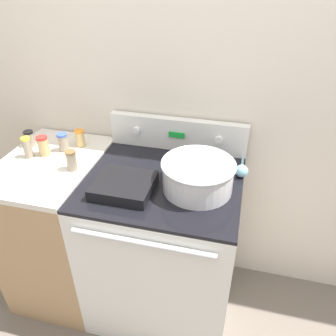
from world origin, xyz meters
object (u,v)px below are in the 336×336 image
(casserole_dish, at_px, (124,185))
(spice_jar_orange_cap, at_px, (80,138))
(spice_jar_black_cap, at_px, (30,139))
(spice_jar_blue_cap, at_px, (63,142))
(spice_jar_yellow_cap, at_px, (27,147))
(ladle, at_px, (242,169))
(mixing_bowl, at_px, (198,174))
(spice_jar_brown_cap, at_px, (72,160))
(spice_jar_red_cap, at_px, (43,146))

(casserole_dish, bearing_deg, spice_jar_orange_cap, 139.37)
(spice_jar_orange_cap, height_order, spice_jar_black_cap, spice_jar_orange_cap)
(spice_jar_blue_cap, distance_m, spice_jar_yellow_cap, 0.19)
(spice_jar_orange_cap, bearing_deg, ladle, -3.54)
(casserole_dish, distance_m, spice_jar_yellow_cap, 0.63)
(mixing_bowl, bearing_deg, spice_jar_black_cap, 170.78)
(spice_jar_brown_cap, xyz_separation_m, spice_jar_black_cap, (-0.36, 0.17, -0.01))
(mixing_bowl, xyz_separation_m, spice_jar_red_cap, (-0.87, 0.09, -0.01))
(ladle, bearing_deg, casserole_dish, -152.50)
(spice_jar_orange_cap, relative_size, spice_jar_black_cap, 1.04)
(casserole_dish, bearing_deg, mixing_bowl, 16.31)
(spice_jar_red_cap, bearing_deg, casserole_dish, -19.59)
(casserole_dish, distance_m, spice_jar_orange_cap, 0.51)
(casserole_dish, height_order, spice_jar_orange_cap, spice_jar_orange_cap)
(mixing_bowl, distance_m, spice_jar_brown_cap, 0.65)
(ladle, xyz_separation_m, spice_jar_blue_cap, (-0.99, -0.02, 0.04))
(casserole_dish, xyz_separation_m, spice_jar_black_cap, (-0.67, 0.26, 0.03))
(spice_jar_brown_cap, bearing_deg, mixing_bowl, 0.44)
(casserole_dish, bearing_deg, spice_jar_red_cap, 160.41)
(mixing_bowl, xyz_separation_m, ladle, (0.20, 0.18, -0.05))
(spice_jar_red_cap, distance_m, spice_jar_black_cap, 0.15)
(spice_jar_orange_cap, distance_m, spice_jar_red_cap, 0.21)
(mixing_bowl, bearing_deg, casserole_dish, -163.69)
(spice_jar_red_cap, bearing_deg, spice_jar_yellow_cap, -150.11)
(casserole_dish, bearing_deg, ladle, 27.50)
(spice_jar_brown_cap, height_order, spice_jar_orange_cap, spice_jar_brown_cap)
(spice_jar_red_cap, relative_size, spice_jar_yellow_cap, 0.94)
(mixing_bowl, bearing_deg, spice_jar_red_cap, 173.91)
(mixing_bowl, distance_m, casserole_dish, 0.35)
(casserole_dish, relative_size, ladle, 0.91)
(casserole_dish, height_order, spice_jar_black_cap, spice_jar_black_cap)
(mixing_bowl, height_order, ladle, mixing_bowl)
(spice_jar_yellow_cap, bearing_deg, mixing_bowl, -3.17)
(ladle, relative_size, spice_jar_red_cap, 2.71)
(casserole_dish, height_order, ladle, ladle)
(ladle, bearing_deg, spice_jar_red_cap, -175.37)
(spice_jar_orange_cap, xyz_separation_m, spice_jar_yellow_cap, (-0.22, -0.18, 0.01))
(spice_jar_red_cap, xyz_separation_m, spice_jar_yellow_cap, (-0.07, -0.04, 0.00))
(spice_jar_brown_cap, height_order, spice_jar_yellow_cap, spice_jar_yellow_cap)
(spice_jar_black_cap, bearing_deg, ladle, 0.78)
(spice_jar_red_cap, bearing_deg, spice_jar_brown_cap, -23.82)
(mixing_bowl, distance_m, spice_jar_black_cap, 1.02)
(spice_jar_black_cap, bearing_deg, spice_jar_blue_cap, -0.22)
(spice_jar_orange_cap, bearing_deg, mixing_bowl, -18.09)
(spice_jar_blue_cap, relative_size, spice_jar_black_cap, 1.10)
(spice_jar_brown_cap, bearing_deg, spice_jar_red_cap, 156.18)
(mixing_bowl, bearing_deg, spice_jar_orange_cap, 161.91)
(spice_jar_blue_cap, height_order, spice_jar_black_cap, spice_jar_blue_cap)
(ladle, bearing_deg, spice_jar_orange_cap, 176.46)
(spice_jar_red_cap, relative_size, spice_jar_black_cap, 1.17)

